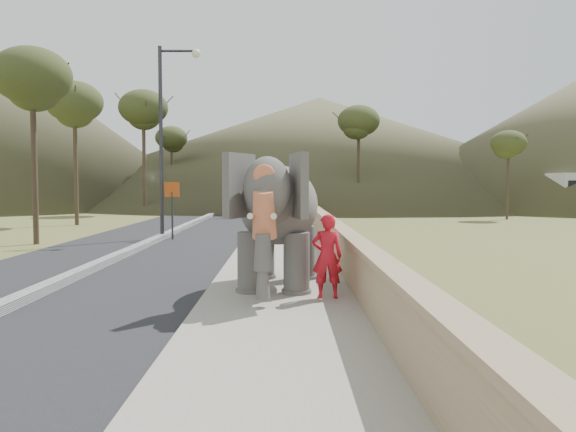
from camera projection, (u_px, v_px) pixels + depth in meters
name	position (u px, v px, depth m)	size (l,w,h in m)	color
ground	(275.00, 359.00, 7.56)	(160.00, 160.00, 0.00)	olive
road	(120.00, 258.00, 17.51)	(7.00, 120.00, 0.03)	black
median	(120.00, 255.00, 17.50)	(0.35, 120.00, 0.22)	black
walkway	(280.00, 256.00, 17.54)	(3.00, 120.00, 0.15)	#9E9687
parapet	(333.00, 241.00, 17.52)	(0.30, 120.00, 1.10)	tan
lamppost	(168.00, 123.00, 23.26)	(1.76, 0.36, 8.00)	#2F2F34
signboard	(172.00, 201.00, 23.11)	(0.60, 0.08, 2.40)	#2D2D33
distant_car	(482.00, 204.00, 44.30)	(1.70, 4.23, 1.44)	silver
hill_far	(319.00, 149.00, 77.05)	(80.00, 80.00, 14.00)	brown
elephant_and_man	(279.00, 223.00, 12.13)	(2.41, 3.97, 2.74)	#615D58
motorcyclist	(239.00, 208.00, 36.97)	(2.27, 1.72, 1.83)	maroon
trees	(286.00, 158.00, 37.25)	(48.62, 42.26, 9.61)	#473828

